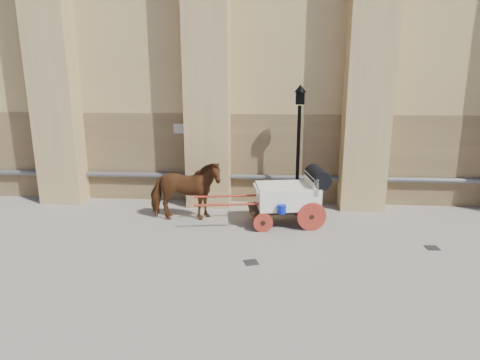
{
  "coord_description": "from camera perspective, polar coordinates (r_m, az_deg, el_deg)",
  "views": [
    {
      "loc": [
        1.06,
        -10.06,
        4.43
      ],
      "look_at": [
        0.17,
        1.93,
        1.3
      ],
      "focal_mm": 32.0,
      "sensor_mm": 36.0,
      "label": 1
    }
  ],
  "objects": [
    {
      "name": "horse",
      "position": [
        12.82,
        -7.33,
        -1.45
      ],
      "size": [
        2.24,
        1.16,
        1.82
      ],
      "primitive_type": "imported",
      "rotation": [
        0.0,
        0.0,
        1.66
      ],
      "color": "#582F12",
      "rests_on": "ground"
    },
    {
      "name": "ground",
      "position": [
        11.04,
        -1.62,
        -9.06
      ],
      "size": [
        90.0,
        90.0,
        0.0
      ],
      "primitive_type": "plane",
      "color": "gray",
      "rests_on": "ground"
    },
    {
      "name": "drain_grate_near",
      "position": [
        10.27,
        1.47,
        -10.93
      ],
      "size": [
        0.41,
        0.41,
        0.01
      ],
      "primitive_type": "cube",
      "rotation": [
        0.0,
        0.0,
        0.36
      ],
      "color": "black",
      "rests_on": "ground"
    },
    {
      "name": "street_lamp",
      "position": [
        13.45,
        7.79,
        4.6
      ],
      "size": [
        0.37,
        0.37,
        3.98
      ],
      "color": "black",
      "rests_on": "ground"
    },
    {
      "name": "drain_grate_far",
      "position": [
        12.08,
        24.25,
        -8.25
      ],
      "size": [
        0.35,
        0.35,
        0.01
      ],
      "primitive_type": "cube",
      "rotation": [
        0.0,
        0.0,
        0.09
      ],
      "color": "black",
      "rests_on": "ground"
    },
    {
      "name": "carriage",
      "position": [
        12.47,
        6.92,
        -1.93
      ],
      "size": [
        3.95,
        1.62,
        1.68
      ],
      "rotation": [
        0.0,
        0.0,
        0.16
      ],
      "color": "black",
      "rests_on": "ground"
    }
  ]
}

